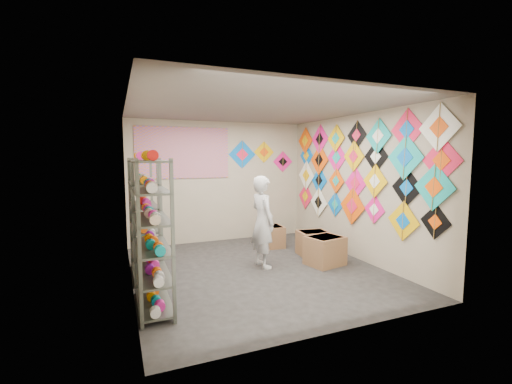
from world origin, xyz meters
name	(u,v)px	position (x,y,z in m)	size (l,w,h in m)	color
ground	(257,270)	(0.00, 0.00, 0.00)	(4.50, 4.50, 0.00)	black
room_walls	(257,173)	(0.00, 0.00, 1.64)	(4.50, 4.50, 4.50)	tan
shelf_rack_front	(152,234)	(-1.78, -0.85, 0.95)	(0.40, 1.10, 1.90)	#4C5147
shelf_rack_back	(144,217)	(-1.78, 0.45, 0.95)	(0.40, 1.10, 1.90)	#4C5147
string_spools	(147,218)	(-1.78, -0.20, 1.05)	(0.12, 2.36, 0.12)	#EE229B
kite_wall_display	(355,170)	(1.98, -0.01, 1.67)	(0.05, 4.28, 2.07)	black
back_wall_kites	(260,156)	(0.99, 2.24, 1.94)	(1.63, 0.02, 0.75)	blue
poster	(183,153)	(-0.80, 2.23, 2.00)	(2.00, 0.01, 1.10)	#9054B7
shopkeeper	(263,222)	(0.15, 0.13, 0.80)	(0.44, 0.62, 1.59)	beige
carton_a	(325,251)	(1.22, -0.19, 0.25)	(0.61, 0.51, 0.51)	#8E603E
carton_b	(313,243)	(1.36, 0.42, 0.23)	(0.57, 0.47, 0.47)	#8E603E
carton_c	(271,236)	(0.85, 1.27, 0.23)	(0.47, 0.52, 0.45)	#8E603E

